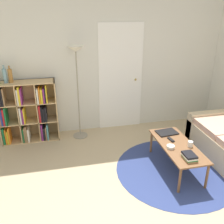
# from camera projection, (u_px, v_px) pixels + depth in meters

# --- Properties ---
(wall_back) EXTENTS (7.34, 0.11, 2.60)m
(wall_back) POSITION_uv_depth(u_px,v_px,m) (111.00, 64.00, 4.67)
(wall_back) COLOR silver
(wall_back) RESTS_ON ground_plane
(rug) EXTENTS (1.78, 1.78, 0.01)m
(rug) POSITION_uv_depth(u_px,v_px,m) (175.00, 170.00, 3.78)
(rug) COLOR navy
(rug) RESTS_ON ground_plane
(bookshelf) EXTENTS (1.00, 0.34, 1.10)m
(bookshelf) POSITION_uv_depth(u_px,v_px,m) (27.00, 112.00, 4.45)
(bookshelf) COLOR tan
(bookshelf) RESTS_ON ground_plane
(floor_lamp) EXTENTS (0.29, 0.29, 1.68)m
(floor_lamp) POSITION_uv_depth(u_px,v_px,m) (76.00, 64.00, 4.23)
(floor_lamp) COLOR gray
(floor_lamp) RESTS_ON ground_plane
(coffee_table) EXTENTS (0.48, 1.11, 0.41)m
(coffee_table) POSITION_uv_depth(u_px,v_px,m) (177.00, 147.00, 3.68)
(coffee_table) COLOR brown
(coffee_table) RESTS_ON ground_plane
(laptop) EXTENTS (0.34, 0.26, 0.02)m
(laptop) POSITION_uv_depth(u_px,v_px,m) (167.00, 132.00, 4.01)
(laptop) COLOR black
(laptop) RESTS_ON coffee_table
(bowl) EXTENTS (0.11, 0.11, 0.04)m
(bowl) POSITION_uv_depth(u_px,v_px,m) (171.00, 147.00, 3.57)
(bowl) COLOR silver
(bowl) RESTS_ON coffee_table
(book_stack_on_table) EXTENTS (0.15, 0.21, 0.08)m
(book_stack_on_table) POSITION_uv_depth(u_px,v_px,m) (189.00, 157.00, 3.31)
(book_stack_on_table) COLOR olive
(book_stack_on_table) RESTS_ON coffee_table
(cup) EXTENTS (0.07, 0.07, 0.08)m
(cup) POSITION_uv_depth(u_px,v_px,m) (190.00, 144.00, 3.61)
(cup) COLOR white
(cup) RESTS_ON coffee_table
(remote) EXTENTS (0.06, 0.15, 0.02)m
(remote) POSITION_uv_depth(u_px,v_px,m) (171.00, 140.00, 3.79)
(remote) COLOR black
(remote) RESTS_ON coffee_table
(bottle_middle) EXTENTS (0.06, 0.06, 0.30)m
(bottle_middle) POSITION_uv_depth(u_px,v_px,m) (5.00, 76.00, 4.12)
(bottle_middle) COLOR #6B93A3
(bottle_middle) RESTS_ON bookshelf
(bottle_right) EXTENTS (0.07, 0.07, 0.28)m
(bottle_right) POSITION_uv_depth(u_px,v_px,m) (10.00, 76.00, 4.15)
(bottle_right) COLOR olive
(bottle_right) RESTS_ON bookshelf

